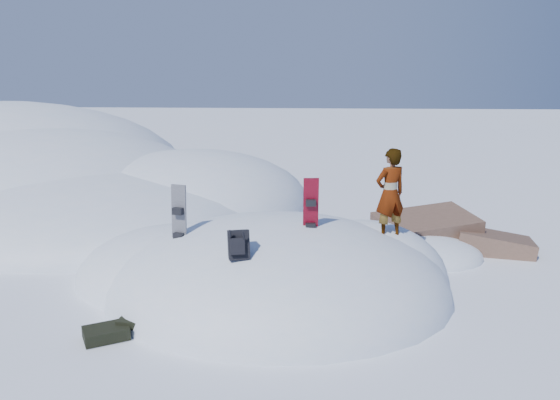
# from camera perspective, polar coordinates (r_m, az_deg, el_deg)

# --- Properties ---
(ground) EXTENTS (120.00, 120.00, 0.00)m
(ground) POSITION_cam_1_polar(r_m,az_deg,el_deg) (11.32, -0.26, -9.41)
(ground) COLOR white
(ground) RESTS_ON ground
(snow_mound) EXTENTS (8.00, 6.00, 3.00)m
(snow_mound) POSITION_cam_1_polar(r_m,az_deg,el_deg) (11.56, -1.03, -8.94)
(snow_mound) COLOR white
(snow_mound) RESTS_ON ground
(snow_ridge) EXTENTS (21.50, 18.50, 6.40)m
(snow_ridge) POSITION_cam_1_polar(r_m,az_deg,el_deg) (23.58, -24.46, 1.31)
(snow_ridge) COLOR white
(snow_ridge) RESTS_ON ground
(rock_outcrop) EXTENTS (4.68, 4.41, 1.68)m
(rock_outcrop) POSITION_cam_1_polar(r_m,az_deg,el_deg) (14.42, 15.63, -4.84)
(rock_outcrop) COLOR brown
(rock_outcrop) RESTS_ON ground
(snowboard_red) EXTENTS (0.30, 0.20, 1.57)m
(snowboard_red) POSITION_cam_1_polar(r_m,az_deg,el_deg) (10.49, 3.22, -1.79)
(snowboard_red) COLOR #B30925
(snowboard_red) RESTS_ON snow_mound
(snowboard_dark) EXTENTS (0.33, 0.25, 1.67)m
(snowboard_dark) POSITION_cam_1_polar(r_m,az_deg,el_deg) (10.79, -10.51, -2.71)
(snowboard_dark) COLOR black
(snowboard_dark) RESTS_ON snow_mound
(backpack) EXTENTS (0.44, 0.49, 0.60)m
(backpack) POSITION_cam_1_polar(r_m,az_deg,el_deg) (9.40, -4.37, -4.68)
(backpack) COLOR black
(backpack) RESTS_ON snow_mound
(gear_pile) EXTENTS (0.97, 0.79, 0.25)m
(gear_pile) POSITION_cam_1_polar(r_m,az_deg,el_deg) (9.81, -17.34, -12.96)
(gear_pile) COLOR black
(gear_pile) RESTS_ON ground
(person) EXTENTS (0.80, 0.70, 1.84)m
(person) POSITION_cam_1_polar(r_m,az_deg,el_deg) (11.16, 11.43, 0.64)
(person) COLOR slate
(person) RESTS_ON snow_mound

